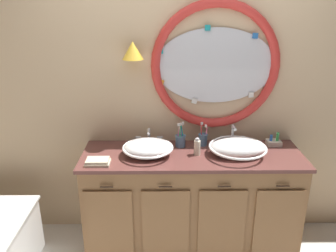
# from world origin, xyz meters

# --- Properties ---
(back_wall_assembly) EXTENTS (6.40, 0.26, 2.60)m
(back_wall_assembly) POSITION_xyz_m (0.02, 0.59, 1.32)
(back_wall_assembly) COLOR #D6B78E
(back_wall_assembly) RESTS_ON ground_plane
(vanity_counter) EXTENTS (1.81, 0.61, 0.89)m
(vanity_counter) POSITION_xyz_m (0.07, 0.27, 0.45)
(vanity_counter) COLOR olive
(vanity_counter) RESTS_ON ground_plane
(sink_basin_left) EXTENTS (0.41, 0.41, 0.13)m
(sink_basin_left) POSITION_xyz_m (-0.29, 0.24, 0.96)
(sink_basin_left) COLOR white
(sink_basin_left) RESTS_ON vanity_counter
(sink_basin_right) EXTENTS (0.47, 0.47, 0.13)m
(sink_basin_right) POSITION_xyz_m (0.44, 0.24, 0.96)
(sink_basin_right) COLOR white
(sink_basin_right) RESTS_ON vanity_counter
(faucet_set_left) EXTENTS (0.24, 0.12, 0.14)m
(faucet_set_left) POSITION_xyz_m (-0.29, 0.47, 0.95)
(faucet_set_left) COLOR silver
(faucet_set_left) RESTS_ON vanity_counter
(faucet_set_right) EXTENTS (0.22, 0.12, 0.18)m
(faucet_set_right) POSITION_xyz_m (0.44, 0.47, 0.96)
(faucet_set_right) COLOR silver
(faucet_set_right) RESTS_ON vanity_counter
(toothbrush_holder_left) EXTENTS (0.09, 0.09, 0.22)m
(toothbrush_holder_left) POSITION_xyz_m (-0.02, 0.42, 0.95)
(toothbrush_holder_left) COLOR slate
(toothbrush_holder_left) RESTS_ON vanity_counter
(toothbrush_holder_right) EXTENTS (0.08, 0.08, 0.21)m
(toothbrush_holder_right) POSITION_xyz_m (0.18, 0.44, 0.95)
(toothbrush_holder_right) COLOR slate
(toothbrush_holder_right) RESTS_ON vanity_counter
(soap_dispenser) EXTENTS (0.05, 0.06, 0.15)m
(soap_dispenser) POSITION_xyz_m (0.11, 0.25, 0.96)
(soap_dispenser) COLOR #EFE5C6
(soap_dispenser) RESTS_ON vanity_counter
(folded_hand_towel) EXTENTS (0.19, 0.13, 0.04)m
(folded_hand_towel) POSITION_xyz_m (-0.67, 0.09, 0.91)
(folded_hand_towel) COLOR beige
(folded_hand_towel) RESTS_ON vanity_counter
(toiletry_basket) EXTENTS (0.12, 0.10, 0.11)m
(toiletry_basket) POSITION_xyz_m (0.79, 0.44, 0.92)
(toiletry_basket) COLOR beige
(toiletry_basket) RESTS_ON vanity_counter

